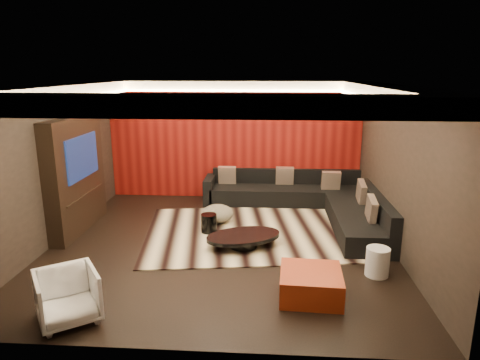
# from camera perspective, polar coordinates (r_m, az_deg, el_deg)

# --- Properties ---
(floor) EXTENTS (6.00, 6.00, 0.02)m
(floor) POSITION_cam_1_polar(r_m,az_deg,el_deg) (7.77, -2.53, -8.67)
(floor) COLOR black
(floor) RESTS_ON ground
(ceiling) EXTENTS (6.00, 6.00, 0.02)m
(ceiling) POSITION_cam_1_polar(r_m,az_deg,el_deg) (7.15, -2.79, 12.59)
(ceiling) COLOR silver
(ceiling) RESTS_ON ground
(wall_back) EXTENTS (6.00, 0.02, 2.80)m
(wall_back) POSITION_cam_1_polar(r_m,az_deg,el_deg) (10.27, -0.77, 5.29)
(wall_back) COLOR black
(wall_back) RESTS_ON ground
(wall_left) EXTENTS (0.02, 6.00, 2.80)m
(wall_left) POSITION_cam_1_polar(r_m,az_deg,el_deg) (8.23, -23.97, 1.70)
(wall_left) COLOR black
(wall_left) RESTS_ON ground
(wall_right) EXTENTS (0.02, 6.00, 2.80)m
(wall_right) POSITION_cam_1_polar(r_m,az_deg,el_deg) (7.61, 20.49, 1.08)
(wall_right) COLOR black
(wall_right) RESTS_ON ground
(red_feature_wall) EXTENTS (5.98, 0.05, 2.78)m
(red_feature_wall) POSITION_cam_1_polar(r_m,az_deg,el_deg) (10.24, -0.79, 5.25)
(red_feature_wall) COLOR #6B0C0A
(red_feature_wall) RESTS_ON ground
(soffit_back) EXTENTS (6.00, 0.60, 0.22)m
(soffit_back) POSITION_cam_1_polar(r_m,az_deg,el_deg) (9.84, -0.95, 12.43)
(soffit_back) COLOR silver
(soffit_back) RESTS_ON ground
(soffit_front) EXTENTS (6.00, 0.60, 0.22)m
(soffit_front) POSITION_cam_1_polar(r_m,az_deg,el_deg) (4.49, -6.76, 9.83)
(soffit_front) COLOR silver
(soffit_front) RESTS_ON ground
(soffit_left) EXTENTS (0.60, 4.80, 0.22)m
(soffit_left) POSITION_cam_1_polar(r_m,az_deg,el_deg) (7.93, -22.92, 10.81)
(soffit_left) COLOR silver
(soffit_left) RESTS_ON ground
(soffit_right) EXTENTS (0.60, 4.80, 0.22)m
(soffit_right) POSITION_cam_1_polar(r_m,az_deg,el_deg) (7.35, 19.03, 10.95)
(soffit_right) COLOR silver
(soffit_right) RESTS_ON ground
(cove_back) EXTENTS (4.80, 0.08, 0.04)m
(cove_back) POSITION_cam_1_polar(r_m,az_deg,el_deg) (9.50, -1.12, 11.81)
(cove_back) COLOR #FFD899
(cove_back) RESTS_ON ground
(cove_front) EXTENTS (4.80, 0.08, 0.04)m
(cove_front) POSITION_cam_1_polar(r_m,az_deg,el_deg) (4.83, -5.99, 9.11)
(cove_front) COLOR #FFD899
(cove_front) RESTS_ON ground
(cove_left) EXTENTS (0.08, 4.80, 0.04)m
(cove_left) POSITION_cam_1_polar(r_m,az_deg,el_deg) (7.79, -20.58, 10.32)
(cove_left) COLOR #FFD899
(cove_left) RESTS_ON ground
(cove_right) EXTENTS (0.08, 4.80, 0.04)m
(cove_right) POSITION_cam_1_polar(r_m,az_deg,el_deg) (7.28, 16.35, 10.41)
(cove_right) COLOR #FFD899
(cove_right) RESTS_ON ground
(tv_surround) EXTENTS (0.30, 2.00, 2.20)m
(tv_surround) POSITION_cam_1_polar(r_m,az_deg,el_deg) (8.75, -21.06, 0.66)
(tv_surround) COLOR black
(tv_surround) RESTS_ON ground
(tv_screen) EXTENTS (0.04, 1.30, 0.80)m
(tv_screen) POSITION_cam_1_polar(r_m,az_deg,el_deg) (8.61, -20.30, 2.91)
(tv_screen) COLOR black
(tv_screen) RESTS_ON ground
(tv_shelf) EXTENTS (0.04, 1.60, 0.04)m
(tv_shelf) POSITION_cam_1_polar(r_m,az_deg,el_deg) (8.78, -19.87, -1.88)
(tv_shelf) COLOR black
(tv_shelf) RESTS_ON ground
(rug) EXTENTS (4.37, 3.51, 0.02)m
(rug) POSITION_cam_1_polar(r_m,az_deg,el_deg) (8.30, 1.56, -6.95)
(rug) COLOR beige
(rug) RESTS_ON floor
(coffee_table) EXTENTS (1.74, 1.74, 0.22)m
(coffee_table) POSITION_cam_1_polar(r_m,az_deg,el_deg) (7.59, 0.46, -8.07)
(coffee_table) COLOR black
(coffee_table) RESTS_ON rug
(drum_stool) EXTENTS (0.32, 0.32, 0.36)m
(drum_stool) POSITION_cam_1_polar(r_m,az_deg,el_deg) (8.24, -4.16, -5.75)
(drum_stool) COLOR black
(drum_stool) RESTS_ON rug
(striped_pouf) EXTENTS (0.77, 0.77, 0.36)m
(striped_pouf) POSITION_cam_1_polar(r_m,az_deg,el_deg) (8.76, -3.04, -4.49)
(striped_pouf) COLOR beige
(striped_pouf) RESTS_ON rug
(white_side_table) EXTENTS (0.41, 0.41, 0.44)m
(white_side_table) POSITION_cam_1_polar(r_m,az_deg,el_deg) (6.92, 17.85, -10.34)
(white_side_table) COLOR silver
(white_side_table) RESTS_ON floor
(orange_ottoman) EXTENTS (0.88, 0.88, 0.37)m
(orange_ottoman) POSITION_cam_1_polar(r_m,az_deg,el_deg) (6.13, 9.40, -13.52)
(orange_ottoman) COLOR #8F3612
(orange_ottoman) RESTS_ON floor
(armchair) EXTENTS (0.99, 1.00, 0.66)m
(armchair) POSITION_cam_1_polar(r_m,az_deg,el_deg) (5.88, -22.02, -14.19)
(armchair) COLOR white
(armchair) RESTS_ON floor
(sectional_sofa) EXTENTS (3.65, 3.50, 0.75)m
(sectional_sofa) POSITION_cam_1_polar(r_m,az_deg,el_deg) (9.43, 9.26, -2.85)
(sectional_sofa) COLOR black
(sectional_sofa) RESTS_ON floor
(throw_pillows) EXTENTS (3.15, 2.77, 0.50)m
(throw_pillows) POSITION_cam_1_polar(r_m,az_deg,el_deg) (9.38, 9.39, -0.69)
(throw_pillows) COLOR #C3A48F
(throw_pillows) RESTS_ON sectional_sofa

